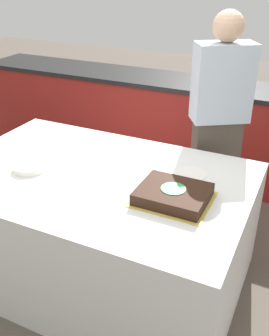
# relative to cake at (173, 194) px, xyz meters

# --- Properties ---
(ground_plane) EXTENTS (14.00, 14.00, 0.00)m
(ground_plane) POSITION_rel_cake_xyz_m (-0.52, 0.07, -0.80)
(ground_plane) COLOR brown
(back_counter) EXTENTS (4.40, 0.58, 0.92)m
(back_counter) POSITION_rel_cake_xyz_m (-0.52, 1.74, -0.34)
(back_counter) COLOR maroon
(back_counter) RESTS_ON ground_plane
(dining_table) EXTENTS (1.82, 1.19, 0.77)m
(dining_table) POSITION_rel_cake_xyz_m (-0.52, 0.07, -0.42)
(dining_table) COLOR silver
(dining_table) RESTS_ON ground_plane
(cake) EXTENTS (0.40, 0.35, 0.07)m
(cake) POSITION_rel_cake_xyz_m (0.00, 0.00, 0.00)
(cake) COLOR gold
(cake) RESTS_ON dining_table
(plate_stack) EXTENTS (0.19, 0.19, 0.04)m
(plate_stack) POSITION_rel_cake_xyz_m (-0.90, -0.06, -0.02)
(plate_stack) COLOR white
(plate_stack) RESTS_ON dining_table
(side_plate_near_cake) EXTENTS (0.19, 0.19, 0.00)m
(side_plate_near_cake) POSITION_rel_cake_xyz_m (-0.00, 0.31, -0.03)
(side_plate_near_cake) COLOR white
(side_plate_near_cake) RESTS_ON dining_table
(person_cutting_cake) EXTENTS (0.43, 0.37, 1.64)m
(person_cutting_cake) POSITION_rel_cake_xyz_m (0.00, 0.88, 0.04)
(person_cutting_cake) COLOR #4C4238
(person_cutting_cake) RESTS_ON ground_plane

